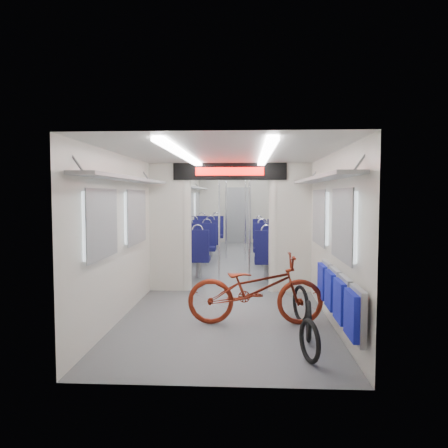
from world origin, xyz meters
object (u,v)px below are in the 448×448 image
Objects in this scene: seat_bay_far_left at (206,233)px; stanchion_far_left at (226,216)px; stanchion_near_left at (219,225)px; stanchion_far_right at (245,217)px; flip_bench at (337,295)px; seat_bay_near_right at (275,247)px; bike_hoop_c at (301,306)px; stanchion_near_right at (249,225)px; seat_bay_near_left at (193,246)px; bicycle at (255,289)px; seat_bay_far_right at (268,235)px; bike_hoop_b at (309,323)px; bike_hoop_a at (310,343)px.

stanchion_far_left is (0.68, -1.21, 0.58)m from seat_bay_far_left.
stanchion_far_right is (0.51, 2.89, 0.00)m from stanchion_near_left.
seat_bay_far_left is at bearing 105.88° from flip_bench.
stanchion_far_right is (-0.67, 1.73, 0.58)m from seat_bay_near_right.
bike_hoop_c is 7.44m from seat_bay_far_left.
stanchion_far_left is at bearing 100.32° from stanchion_near_right.
bicycle is at bearing -71.66° from seat_bay_near_left.
stanchion_near_right is at bearing -97.23° from seat_bay_far_right.
bike_hoop_b is 6.43m from stanchion_far_right.
stanchion_far_left is at bearing 4.46° from bicycle.
stanchion_far_left is (-1.30, 5.96, 0.92)m from bike_hoop_c.
stanchion_near_right reaches higher than seat_bay_near_left.
stanchion_far_left is at bearing -134.60° from seat_bay_far_right.
stanchion_far_right reaches higher than bicycle.
stanchion_far_left reaches higher than bike_hoop_b.
bike_hoop_c reaches higher than bike_hoop_b.
stanchion_near_left is 3.32m from stanchion_far_left.
bike_hoop_c is 0.23× the size of seat_bay_near_right.
bike_hoop_a is at bearing -89.84° from seat_bay_far_right.
stanchion_far_left is at bearing 103.28° from flip_bench.
stanchion_far_right is at bearing 95.67° from bike_hoop_a.
stanchion_far_right is at bearing 99.64° from flip_bench.
stanchion_near_left is at bearing 110.49° from bike_hoop_b.
stanchion_far_left is (-0.68, 6.07, 0.67)m from bicycle.
stanchion_far_right reaches higher than flip_bench.
seat_bay_far_left is 2.12m from stanchion_far_right.
stanchion_near_left and stanchion_far_left have the same top height.
seat_bay_far_right is (1.87, -0.00, -0.04)m from seat_bay_far_left.
flip_bench is 0.92× the size of stanchion_near_left.
bike_hoop_a is 0.67m from bike_hoop_b.
bike_hoop_c is 0.23× the size of seat_bay_near_left.
flip_bench is at bearing 55.54° from bike_hoop_a.
flip_bench is (0.93, -0.76, 0.10)m from bicycle.
seat_bay_near_right is 1.75m from stanchion_near_left.
bicycle is 0.92× the size of seat_bay_far_right.
stanchion_far_right is (-0.69, 6.98, 0.94)m from bike_hoop_a.
seat_bay_near_right is 1.94m from stanchion_far_right.
bike_hoop_a is 0.21× the size of seat_bay_near_right.
flip_bench is 4.57× the size of bike_hoop_a.
bike_hoop_a is at bearing -77.61° from seat_bay_far_left.
seat_bay_near_left is at bearing -108.81° from stanchion_far_left.
stanchion_far_left reaches higher than seat_bay_near_right.
stanchion_near_left reaches higher than seat_bay_far_left.
stanchion_near_left is at bearing -62.56° from seat_bay_near_left.
seat_bay_far_right is 0.85× the size of stanchion_far_left.
bike_hoop_c is (0.09, 1.45, 0.02)m from bike_hoop_a.
stanchion_far_left reaches higher than seat_bay_far_left.
bike_hoop_c is at bearing 86.65° from bike_hoop_a.
seat_bay_near_left is 0.98× the size of seat_bay_near_right.
stanchion_near_right is (1.29, -4.59, 0.58)m from seat_bay_far_left.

